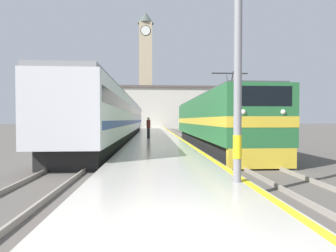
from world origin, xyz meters
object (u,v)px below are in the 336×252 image
(clock_tower, at_px, (146,67))
(catenary_mast, at_px, (243,27))
(person_on_platform, at_px, (148,127))
(passenger_train, at_px, (120,118))
(locomotive_train, at_px, (212,122))

(clock_tower, bearing_deg, catenary_mast, -86.50)
(person_on_platform, bearing_deg, passenger_train, 119.68)
(locomotive_train, distance_m, person_on_platform, 5.83)
(passenger_train, relative_size, catenary_mast, 4.74)
(locomotive_train, relative_size, person_on_platform, 9.96)
(passenger_train, distance_m, clock_tower, 45.30)
(locomotive_train, height_order, clock_tower, clock_tower)
(locomotive_train, xyz_separation_m, person_on_platform, (-4.64, 3.51, -0.49))
(catenary_mast, bearing_deg, passenger_train, 104.85)
(locomotive_train, distance_m, catenary_mast, 12.74)
(locomotive_train, xyz_separation_m, catenary_mast, (-2.04, -12.33, 2.49))
(passenger_train, relative_size, person_on_platform, 20.19)
(catenary_mast, bearing_deg, clock_tower, 93.50)
(catenary_mast, height_order, person_on_platform, catenary_mast)
(catenary_mast, xyz_separation_m, person_on_platform, (-2.60, 15.84, -2.98))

